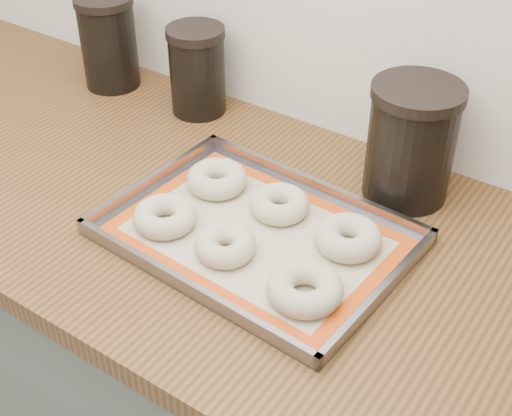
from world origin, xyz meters
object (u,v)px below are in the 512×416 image
Objects in this scene: bagel_back_left at (217,179)px; bagel_back_right at (348,238)px; bagel_front_left at (165,216)px; canister_left at (108,42)px; baking_tray at (256,235)px; bagel_front_right at (305,288)px; canister_right at (411,142)px; bagel_front_mid at (225,245)px; bagel_back_mid at (280,204)px; canister_mid at (197,70)px.

bagel_back_right is at bearing -2.85° from bagel_back_left.
canister_left is (-0.42, 0.32, 0.08)m from bagel_front_left.
bagel_back_right is at bearing 23.76° from bagel_front_left.
canister_left reaches higher than baking_tray.
bagel_front_right is at bearing -3.24° from bagel_front_left.
bagel_front_left is 0.42m from canister_right.
canister_right is (0.69, -0.01, 0.00)m from canister_left.
bagel_front_mid is 0.63m from canister_left.
bagel_front_right reaches higher than baking_tray.
bagel_front_left is at bearing -92.39° from bagel_back_left.
bagel_front_left is at bearing -37.28° from canister_left.
bagel_front_mid is 0.13m from bagel_back_mid.
baking_tray is 4.63× the size of bagel_back_right.
bagel_front_left and bagel_front_mid have the same top height.
canister_right is (0.14, 0.25, 0.09)m from baking_tray.
bagel_back_right is at bearing -92.06° from canister_right.
bagel_front_left is at bearing 176.76° from bagel_front_right.
bagel_front_mid is at bearing -140.42° from bagel_back_right.
bagel_front_right is 0.56× the size of canister_left.
bagel_front_right is at bearing -88.37° from bagel_back_right.
bagel_back_right is (-0.00, 0.13, 0.00)m from bagel_front_right.
canister_mid is at bearing 133.28° from bagel_front_mid.
bagel_back_left is 0.59× the size of canister_mid.
baking_tray is 0.07m from bagel_back_mid.
bagel_front_right is 1.05× the size of bagel_back_left.
bagel_back_left is at bearing -45.43° from canister_mid.
canister_mid reaches higher than bagel_back_mid.
bagel_front_left is 0.50× the size of canister_right.
bagel_back_mid is at bearing -31.68° from canister_mid.
bagel_front_right is at bearing -25.86° from canister_left.
bagel_back_right is 0.51m from canister_mid.
canister_right reaches higher than bagel_back_left.
canister_left reaches higher than bagel_front_left.
bagel_back_left is 1.01× the size of bagel_back_right.
canister_mid is 0.47m from canister_right.
bagel_front_left is 0.13m from bagel_back_left.
bagel_back_left is 0.47m from canister_left.
bagel_back_right is 0.20m from canister_right.
bagel_front_left is at bearing 178.84° from bagel_front_mid.
canister_right is (0.01, 0.19, 0.08)m from bagel_back_right.
bagel_front_right is at bearing -29.07° from baking_tray.
canister_right is (0.47, -0.03, 0.01)m from canister_mid.
canister_left reaches higher than bagel_front_right.
bagel_back_mid is 0.94× the size of bagel_back_right.
bagel_front_mid is 0.48× the size of canister_left.
bagel_back_right reaches higher than bagel_back_left.
canister_right reaches higher than bagel_back_right.
bagel_front_right is 0.62× the size of canister_mid.
bagel_back_right is at bearing 23.50° from baking_tray.
bagel_front_mid is 0.90× the size of bagel_back_left.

